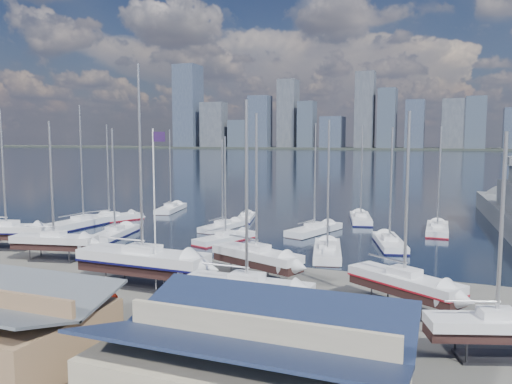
% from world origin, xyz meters
% --- Properties ---
extents(ground, '(1400.00, 1400.00, 0.00)m').
position_xyz_m(ground, '(0.00, -10.00, 0.00)').
color(ground, '#605E59').
rests_on(ground, ground).
extents(water, '(1400.00, 600.00, 0.40)m').
position_xyz_m(water, '(0.00, 300.00, -0.15)').
color(water, '#19273A').
rests_on(water, ground).
extents(far_shore, '(1400.00, 80.00, 2.20)m').
position_xyz_m(far_shore, '(0.00, 560.00, 1.10)').
color(far_shore, '#2D332D').
rests_on(far_shore, ground).
extents(skyline, '(639.14, 43.80, 107.69)m').
position_xyz_m(skyline, '(-7.83, 553.76, 39.09)').
color(skyline, '#475166').
rests_on(skyline, far_shore).
extents(shed_blue, '(13.65, 9.45, 4.71)m').
position_xyz_m(shed_blue, '(16.00, -26.00, 2.42)').
color(shed_blue, '#BFB293').
rests_on(shed_blue, ground).
extents(sailboat_cradle_0, '(10.09, 5.41, 15.74)m').
position_xyz_m(sailboat_cradle_0, '(-22.70, -4.39, 2.06)').
color(sailboat_cradle_0, '#2D2D33').
rests_on(sailboat_cradle_0, ground).
extents(sailboat_cradle_2, '(8.94, 4.15, 14.22)m').
position_xyz_m(sailboat_cradle_2, '(-13.76, -6.58, 1.99)').
color(sailboat_cradle_2, '#2D2D33').
rests_on(sailboat_cradle_2, ground).
extents(sailboat_cradle_3, '(11.62, 3.41, 18.50)m').
position_xyz_m(sailboat_cradle_3, '(-0.02, -11.05, 2.20)').
color(sailboat_cradle_3, '#2D2D33').
rests_on(sailboat_cradle_3, ground).
extents(sailboat_cradle_4, '(9.21, 5.55, 14.65)m').
position_xyz_m(sailboat_cradle_4, '(8.07, -5.37, 2.01)').
color(sailboat_cradle_4, '#2D2D33').
rests_on(sailboat_cradle_4, ground).
extents(sailboat_cradle_5, '(9.33, 2.81, 15.06)m').
position_xyz_m(sailboat_cradle_5, '(10.98, -14.73, 2.02)').
color(sailboat_cradle_5, '#2D2D33').
rests_on(sailboat_cradle_5, ground).
extents(sailboat_cradle_6, '(8.79, 6.79, 14.39)m').
position_xyz_m(sailboat_cradle_6, '(21.03, -8.99, 1.99)').
color(sailboat_cradle_6, '#2D2D33').
rests_on(sailboat_cradle_6, ground).
extents(sailboat_cradle_7, '(8.00, 4.55, 12.85)m').
position_xyz_m(sailboat_cradle_7, '(26.61, -15.67, 1.92)').
color(sailboat_cradle_7, '#2D2D33').
rests_on(sailboat_cradle_7, ground).
extents(sailboat_moored_0, '(4.22, 12.21, 17.93)m').
position_xyz_m(sailboat_moored_0, '(-24.58, 10.56, 0.31)').
color(sailboat_moored_0, black).
rests_on(sailboat_moored_0, water).
extents(sailboat_moored_1, '(6.79, 10.47, 15.24)m').
position_xyz_m(sailboat_moored_1, '(-23.66, 15.14, 0.31)').
color(sailboat_moored_1, black).
rests_on(sailboat_moored_1, water).
extents(sailboat_moored_2, '(4.72, 10.08, 14.69)m').
position_xyz_m(sailboat_moored_2, '(-20.72, 27.99, 0.32)').
color(sailboat_moored_2, black).
rests_on(sailboat_moored_2, water).
extents(sailboat_moored_3, '(4.61, 9.97, 14.38)m').
position_xyz_m(sailboat_moored_3, '(-15.65, 5.86, 0.31)').
color(sailboat_moored_3, black).
rests_on(sailboat_moored_3, water).
extents(sailboat_moored_4, '(3.78, 8.84, 12.92)m').
position_xyz_m(sailboat_moored_4, '(-5.11, 15.67, 0.32)').
color(sailboat_moored_4, black).
rests_on(sailboat_moored_4, water).
extents(sailboat_moored_5, '(4.16, 8.13, 11.70)m').
position_xyz_m(sailboat_moored_5, '(-5.19, 24.23, 0.31)').
color(sailboat_moored_5, black).
rests_on(sailboat_moored_5, water).
extents(sailboat_moored_6, '(5.38, 9.24, 13.34)m').
position_xyz_m(sailboat_moored_6, '(-1.24, 8.20, 0.31)').
color(sailboat_moored_6, black).
rests_on(sailboat_moored_6, water).
extents(sailboat_moored_7, '(5.71, 10.43, 15.18)m').
position_xyz_m(sailboat_moored_7, '(7.45, 17.32, 0.32)').
color(sailboat_moored_7, black).
rests_on(sailboat_moored_7, water).
extents(sailboat_moored_8, '(5.03, 10.45, 15.05)m').
position_xyz_m(sailboat_moored_8, '(11.59, 28.95, 0.31)').
color(sailboat_moored_8, black).
rests_on(sailboat_moored_8, water).
extents(sailboat_moored_9, '(4.99, 10.37, 15.09)m').
position_xyz_m(sailboat_moored_9, '(11.95, 5.53, 0.32)').
color(sailboat_moored_9, black).
rests_on(sailboat_moored_9, water).
extents(sailboat_moored_10, '(5.25, 9.99, 14.39)m').
position_xyz_m(sailboat_moored_10, '(17.62, 12.62, 0.31)').
color(sailboat_moored_10, black).
rests_on(sailboat_moored_10, water).
extents(sailboat_moored_11, '(2.91, 9.88, 14.70)m').
position_xyz_m(sailboat_moored_11, '(22.58, 23.90, 0.31)').
color(sailboat_moored_11, black).
rests_on(sailboat_moored_11, water).
extents(car_a, '(2.72, 4.24, 1.34)m').
position_xyz_m(car_a, '(-4.96, -18.07, 0.67)').
color(car_a, gray).
rests_on(car_a, ground).
extents(car_b, '(4.91, 1.86, 1.60)m').
position_xyz_m(car_b, '(-3.97, -20.33, 0.80)').
color(car_b, gray).
rests_on(car_b, ground).
extents(car_c, '(4.68, 6.28, 1.58)m').
position_xyz_m(car_c, '(1.14, -19.12, 0.79)').
color(car_c, gray).
rests_on(car_c, ground).
extents(car_d, '(2.99, 4.88, 1.32)m').
position_xyz_m(car_d, '(13.84, -19.35, 0.66)').
color(car_d, gray).
rests_on(car_d, ground).
extents(flagpole, '(1.17, 0.12, 13.28)m').
position_xyz_m(flagpole, '(1.80, -11.76, 7.73)').
color(flagpole, white).
rests_on(flagpole, ground).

